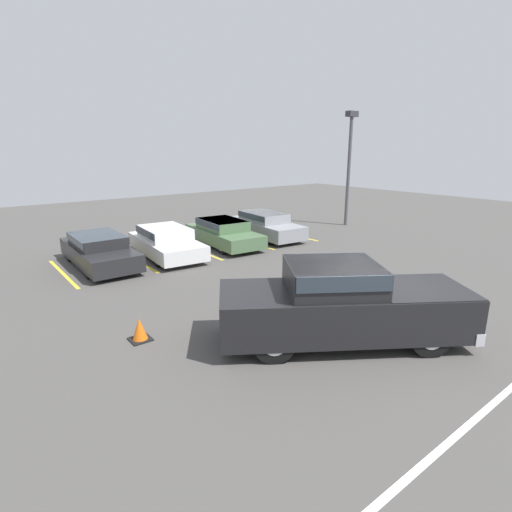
# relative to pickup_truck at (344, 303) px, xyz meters

# --- Properties ---
(ground_plane) EXTENTS (60.00, 60.00, 0.00)m
(ground_plane) POSITION_rel_pickup_truck_xyz_m (0.45, -0.10, -0.94)
(ground_plane) COLOR #4C4947
(stall_stripe_a) EXTENTS (0.12, 4.12, 0.01)m
(stall_stripe_a) POSITION_rel_pickup_truck_xyz_m (-3.90, 9.55, -0.93)
(stall_stripe_a) COLOR yellow
(stall_stripe_a) RESTS_ON ground_plane
(stall_stripe_b) EXTENTS (0.12, 4.12, 0.01)m
(stall_stripe_b) POSITION_rel_pickup_truck_xyz_m (-1.16, 9.55, -0.93)
(stall_stripe_b) COLOR yellow
(stall_stripe_b) RESTS_ON ground_plane
(stall_stripe_c) EXTENTS (0.12, 4.12, 0.01)m
(stall_stripe_c) POSITION_rel_pickup_truck_xyz_m (1.59, 9.55, -0.93)
(stall_stripe_c) COLOR yellow
(stall_stripe_c) RESTS_ON ground_plane
(stall_stripe_d) EXTENTS (0.12, 4.12, 0.01)m
(stall_stripe_d) POSITION_rel_pickup_truck_xyz_m (4.33, 9.55, -0.93)
(stall_stripe_d) COLOR yellow
(stall_stripe_d) RESTS_ON ground_plane
(stall_stripe_e) EXTENTS (0.12, 4.12, 0.01)m
(stall_stripe_e) POSITION_rel_pickup_truck_xyz_m (7.08, 9.55, -0.93)
(stall_stripe_e) COLOR yellow
(stall_stripe_e) RESTS_ON ground_plane
(aisle_stripe_foreground) EXTENTS (8.14, 0.12, 0.01)m
(aisle_stripe_foreground) POSITION_rel_pickup_truck_xyz_m (-0.01, -3.22, -0.93)
(aisle_stripe_foreground) COLOR white
(aisle_stripe_foreground) RESTS_ON ground_plane
(pickup_truck) EXTENTS (5.78, 4.73, 1.89)m
(pickup_truck) POSITION_rel_pickup_truck_xyz_m (0.00, 0.00, 0.00)
(pickup_truck) COLOR black
(pickup_truck) RESTS_ON ground_plane
(parked_sedan_a) EXTENTS (1.88, 4.71, 1.20)m
(parked_sedan_a) POSITION_rel_pickup_truck_xyz_m (-2.51, 9.76, -0.30)
(parked_sedan_a) COLOR #232326
(parked_sedan_a) RESTS_ON ground_plane
(parked_sedan_b) EXTENTS (2.21, 4.53, 1.22)m
(parked_sedan_b) POSITION_rel_pickup_truck_xyz_m (0.08, 9.44, -0.28)
(parked_sedan_b) COLOR silver
(parked_sedan_b) RESTS_ON ground_plane
(parked_sedan_c) EXTENTS (2.15, 4.66, 1.20)m
(parked_sedan_c) POSITION_rel_pickup_truck_xyz_m (3.01, 9.59, -0.29)
(parked_sedan_c) COLOR #4C6B47
(parked_sedan_c) RESTS_ON ground_plane
(parked_sedan_d) EXTENTS (2.13, 4.80, 1.25)m
(parked_sedan_d) POSITION_rel_pickup_truck_xyz_m (5.61, 9.78, -0.27)
(parked_sedan_d) COLOR gray
(parked_sedan_d) RESTS_ON ground_plane
(light_post) EXTENTS (0.70, 0.36, 6.28)m
(light_post) POSITION_rel_pickup_truck_xyz_m (11.39, 9.43, 2.86)
(light_post) COLOR #515156
(light_post) RESTS_ON ground_plane
(traffic_cone) EXTENTS (0.48, 0.48, 0.54)m
(traffic_cone) POSITION_rel_pickup_truck_xyz_m (-3.71, 2.94, -0.69)
(traffic_cone) COLOR black
(traffic_cone) RESTS_ON ground_plane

